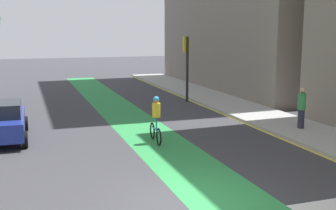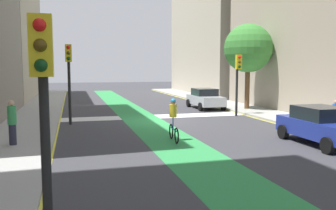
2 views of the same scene
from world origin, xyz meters
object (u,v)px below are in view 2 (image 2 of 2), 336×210
at_px(car_silver_left_near, 205,98).
at_px(traffic_signal_far_right, 43,91).
at_px(car_blue_left_far, 322,125).
at_px(street_tree_near, 248,49).
at_px(traffic_signal_near_right, 69,69).
at_px(traffic_signal_near_left, 238,73).
at_px(cyclist_in_lane, 173,119).
at_px(pedestrian_sidewalk_right_a, 12,122).
at_px(pedestrian_sidewalk_left_a, 336,116).

bearing_deg(car_silver_left_near, traffic_signal_far_right, 62.42).
relative_size(car_blue_left_far, street_tree_near, 0.68).
relative_size(traffic_signal_near_right, traffic_signal_near_left, 1.10).
bearing_deg(traffic_signal_near_left, cyclist_in_lane, 46.48).
xyz_separation_m(cyclist_in_lane, pedestrian_sidewalk_right_a, (6.53, -0.20, 0.09)).
height_order(traffic_signal_near_right, pedestrian_sidewalk_left_a, traffic_signal_near_right).
distance_m(pedestrian_sidewalk_left_a, street_tree_near, 10.63).
height_order(cyclist_in_lane, street_tree_near, street_tree_near).
distance_m(cyclist_in_lane, pedestrian_sidewalk_left_a, 7.83).
xyz_separation_m(traffic_signal_near_right, pedestrian_sidewalk_left_a, (-12.17, 6.45, -2.20)).
relative_size(car_silver_left_near, street_tree_near, 0.67).
distance_m(pedestrian_sidewalk_right_a, street_tree_near, 17.81).
bearing_deg(traffic_signal_near_right, street_tree_near, -164.61).
bearing_deg(pedestrian_sidewalk_left_a, traffic_signal_near_right, -27.91).
bearing_deg(pedestrian_sidewalk_left_a, street_tree_near, -93.32).
bearing_deg(pedestrian_sidewalk_right_a, pedestrian_sidewalk_left_a, 176.46).
relative_size(cyclist_in_lane, pedestrian_sidewalk_left_a, 1.22).
bearing_deg(traffic_signal_far_right, pedestrian_sidewalk_right_a, -78.28).
height_order(traffic_signal_near_right, car_blue_left_far, traffic_signal_near_right).
bearing_deg(traffic_signal_near_left, car_blue_left_far, 86.57).
height_order(pedestrian_sidewalk_left_a, street_tree_near, street_tree_near).
relative_size(traffic_signal_near_right, car_silver_left_near, 1.06).
distance_m(traffic_signal_near_left, pedestrian_sidewalk_left_a, 7.71).
bearing_deg(street_tree_near, traffic_signal_far_right, 54.14).
bearing_deg(street_tree_near, car_silver_left_near, -39.08).
relative_size(traffic_signal_near_left, car_silver_left_near, 0.96).
height_order(traffic_signal_near_left, cyclist_in_lane, traffic_signal_near_left).
distance_m(car_silver_left_near, street_tree_near, 5.01).
bearing_deg(car_silver_left_near, car_blue_left_far, 89.65).
xyz_separation_m(pedestrian_sidewalk_right_a, street_tree_near, (-14.91, -9.07, 3.54)).
distance_m(traffic_signal_near_right, pedestrian_sidewalk_right_a, 6.31).
height_order(traffic_signal_near_left, car_silver_left_near, traffic_signal_near_left).
distance_m(traffic_signal_far_right, cyclist_in_lane, 10.11).
xyz_separation_m(car_blue_left_far, street_tree_near, (-2.62, -11.59, 3.80)).
relative_size(traffic_signal_far_right, pedestrian_sidewalk_left_a, 2.62).
distance_m(traffic_signal_near_right, car_blue_left_far, 13.16).
height_order(traffic_signal_near_left, car_blue_left_far, traffic_signal_near_left).
relative_size(pedestrian_sidewalk_left_a, street_tree_near, 0.24).
bearing_deg(pedestrian_sidewalk_right_a, cyclist_in_lane, 178.22).
relative_size(car_blue_left_far, pedestrian_sidewalk_left_a, 2.78).
relative_size(traffic_signal_far_right, pedestrian_sidewalk_right_a, 2.25).
relative_size(traffic_signal_near_right, cyclist_in_lane, 2.40).
relative_size(car_blue_left_far, pedestrian_sidewalk_right_a, 2.39).
bearing_deg(traffic_signal_far_right, car_silver_left_near, -117.58).
distance_m(traffic_signal_near_right, pedestrian_sidewalk_left_a, 13.95).
height_order(traffic_signal_near_right, street_tree_near, street_tree_near).
height_order(traffic_signal_near_left, pedestrian_sidewalk_right_a, traffic_signal_near_left).
height_order(car_silver_left_near, cyclist_in_lane, cyclist_in_lane).
xyz_separation_m(pedestrian_sidewalk_right_a, pedestrian_sidewalk_left_a, (-14.33, 0.89, -0.14)).
height_order(traffic_signal_far_right, pedestrian_sidewalk_left_a, traffic_signal_far_right).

